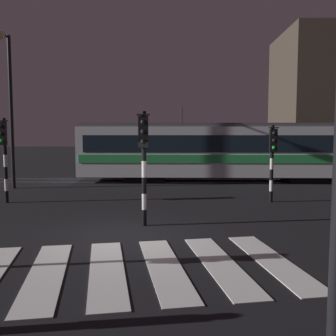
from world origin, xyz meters
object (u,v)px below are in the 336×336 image
object	(u,v)px
tram	(225,150)
traffic_light_corner_far_left	(4,147)
traffic_light_median_centre	(144,151)
street_lamp_trackside_left	(8,92)
traffic_light_corner_far_right	(273,152)

from	to	relation	value
tram	traffic_light_corner_far_left	bearing A→B (deg)	-143.54
tram	traffic_light_median_centre	bearing A→B (deg)	-108.91
traffic_light_corner_far_left	tram	xyz separation A→B (m)	(9.38, 6.93, -0.45)
street_lamp_trackside_left	traffic_light_corner_far_left	bearing A→B (deg)	-70.36
street_lamp_trackside_left	tram	xyz separation A→B (m)	(10.72, 3.17, -2.93)
traffic_light_median_centre	tram	bearing A→B (deg)	71.09
traffic_light_corner_far_right	street_lamp_trackside_left	size ratio (longest dim) A/B	0.41
traffic_light_corner_far_right	traffic_light_corner_far_left	bearing A→B (deg)	-177.79
street_lamp_trackside_left	tram	size ratio (longest dim) A/B	0.45
traffic_light_corner_far_right	traffic_light_median_centre	bearing A→B (deg)	-139.24
traffic_light_corner_far_left	tram	world-z (taller)	tram
traffic_light_median_centre	traffic_light_corner_far_left	xyz separation A→B (m)	(-5.75, 3.66, -0.05)
traffic_light_corner_far_right	street_lamp_trackside_left	bearing A→B (deg)	164.17
traffic_light_corner_far_left	traffic_light_corner_far_right	bearing A→B (deg)	2.21
traffic_light_corner_far_left	traffic_light_corner_far_right	distance (m)	10.48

